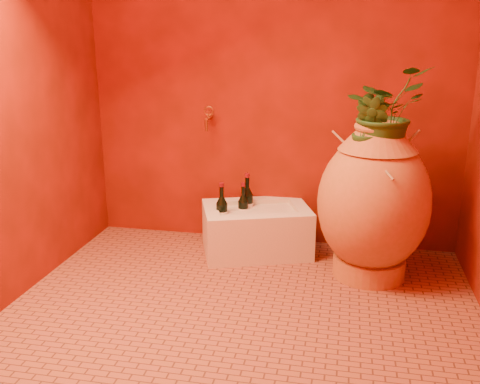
% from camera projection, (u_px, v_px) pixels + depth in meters
% --- Properties ---
extents(floor, '(2.50, 2.50, 0.00)m').
position_uv_depth(floor, '(244.00, 305.00, 2.89)').
color(floor, brown).
rests_on(floor, ground).
extents(wall_back, '(2.50, 0.02, 2.50)m').
position_uv_depth(wall_back, '(274.00, 60.00, 3.47)').
color(wall_back, '#561404').
rests_on(wall_back, ground).
extents(wall_left, '(0.02, 2.00, 2.50)m').
position_uv_depth(wall_left, '(9.00, 66.00, 2.77)').
color(wall_left, '#561404').
rests_on(wall_left, ground).
extents(amphora, '(0.70, 0.70, 0.94)m').
position_uv_depth(amphora, '(373.00, 202.00, 3.13)').
color(amphora, '#B56333').
rests_on(amphora, floor).
extents(stone_basin, '(0.80, 0.69, 0.32)m').
position_uv_depth(stone_basin, '(256.00, 230.00, 3.56)').
color(stone_basin, beige).
rests_on(stone_basin, floor).
extents(wine_bottle_a, '(0.08, 0.08, 0.34)m').
position_uv_depth(wine_bottle_a, '(247.00, 205.00, 3.62)').
color(wine_bottle_a, black).
rests_on(wine_bottle_a, stone_basin).
extents(wine_bottle_b, '(0.08, 0.08, 0.32)m').
position_uv_depth(wine_bottle_b, '(222.00, 213.00, 3.48)').
color(wine_bottle_b, black).
rests_on(wine_bottle_b, stone_basin).
extents(wine_bottle_c, '(0.07, 0.07, 0.29)m').
position_uv_depth(wine_bottle_c, '(243.00, 210.00, 3.57)').
color(wine_bottle_c, black).
rests_on(wine_bottle_c, stone_basin).
extents(wall_tap, '(0.07, 0.14, 0.16)m').
position_uv_depth(wall_tap, '(208.00, 117.00, 3.59)').
color(wall_tap, '#995C23').
rests_on(wall_tap, wall_back).
extents(plant_main, '(0.60, 0.60, 0.50)m').
position_uv_depth(plant_main, '(385.00, 112.00, 2.98)').
color(plant_main, '#1E491A').
rests_on(plant_main, amphora).
extents(plant_side, '(0.27, 0.27, 0.39)m').
position_uv_depth(plant_side, '(370.00, 130.00, 2.95)').
color(plant_side, '#1E491A').
rests_on(plant_side, amphora).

